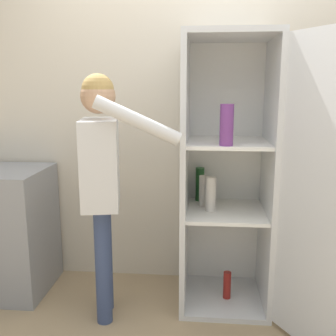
# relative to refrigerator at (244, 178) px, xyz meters

# --- Properties ---
(wall_back) EXTENTS (7.00, 0.06, 2.55)m
(wall_back) POSITION_rel_refrigerator_xyz_m (-0.28, 0.42, 0.37)
(wall_back) COLOR beige
(wall_back) RESTS_ON ground_plane
(refrigerator) EXTENTS (0.93, 1.10, 1.81)m
(refrigerator) POSITION_rel_refrigerator_xyz_m (0.00, 0.00, 0.00)
(refrigerator) COLOR silver
(refrigerator) RESTS_ON ground_plane
(person) EXTENTS (0.65, 0.51, 1.55)m
(person) POSITION_rel_refrigerator_xyz_m (-0.88, -0.19, 0.09)
(person) COLOR #384770
(person) RESTS_ON ground_plane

